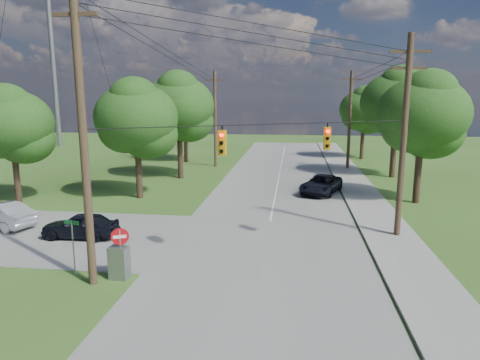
# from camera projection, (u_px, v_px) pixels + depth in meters

# --- Properties ---
(ground) EXTENTS (140.00, 140.00, 0.00)m
(ground) POSITION_uv_depth(u_px,v_px,m) (203.00, 294.00, 16.27)
(ground) COLOR #35581D
(ground) RESTS_ON ground
(main_road) EXTENTS (10.00, 100.00, 0.03)m
(main_road) POSITION_uv_depth(u_px,v_px,m) (265.00, 250.00, 20.90)
(main_road) COLOR gray
(main_road) RESTS_ON ground
(sidewalk_east) EXTENTS (2.60, 100.00, 0.12)m
(sidewalk_east) POSITION_uv_depth(u_px,v_px,m) (407.00, 256.00, 20.07)
(sidewalk_east) COLOR gray
(sidewalk_east) RESTS_ON ground
(pole_sw) EXTENTS (2.00, 0.32, 12.00)m
(pole_sw) POSITION_uv_depth(u_px,v_px,m) (83.00, 129.00, 16.03)
(pole_sw) COLOR #4E3B28
(pole_sw) RESTS_ON ground
(pole_ne) EXTENTS (2.00, 0.32, 10.50)m
(pole_ne) POSITION_uv_depth(u_px,v_px,m) (404.00, 135.00, 21.93)
(pole_ne) COLOR #4E3B28
(pole_ne) RESTS_ON ground
(pole_north_e) EXTENTS (2.00, 0.32, 10.00)m
(pole_north_e) POSITION_uv_depth(u_px,v_px,m) (350.00, 119.00, 43.42)
(pole_north_e) COLOR #4E3B28
(pole_north_e) RESTS_ON ground
(pole_north_w) EXTENTS (2.00, 0.32, 10.00)m
(pole_north_w) POSITION_uv_depth(u_px,v_px,m) (215.00, 119.00, 45.12)
(pole_north_w) COLOR #4E3B28
(pole_north_w) RESTS_ON ground
(power_lines) EXTENTS (13.93, 29.62, 4.93)m
(power_lines) POSITION_uv_depth(u_px,v_px,m) (265.00, 67.00, 25.58)
(power_lines) COLOR black
(power_lines) RESTS_ON ground
(traffic_signals) EXTENTS (4.91, 3.27, 1.05)m
(traffic_signals) POSITION_uv_depth(u_px,v_px,m) (277.00, 140.00, 19.22)
(traffic_signals) COLOR orange
(traffic_signals) RESTS_ON ground
(tree_w_near) EXTENTS (6.00, 6.00, 8.40)m
(tree_w_near) POSITION_uv_depth(u_px,v_px,m) (136.00, 118.00, 30.72)
(tree_w_near) COLOR #483024
(tree_w_near) RESTS_ON ground
(tree_w_mid) EXTENTS (6.40, 6.40, 9.22)m
(tree_w_mid) POSITION_uv_depth(u_px,v_px,m) (179.00, 106.00, 38.27)
(tree_w_mid) COLOR #483024
(tree_w_mid) RESTS_ON ground
(tree_w_far) EXTENTS (6.00, 6.00, 8.73)m
(tree_w_far) POSITION_uv_depth(u_px,v_px,m) (185.00, 107.00, 48.31)
(tree_w_far) COLOR #483024
(tree_w_far) RESTS_ON ground
(tree_e_near) EXTENTS (6.20, 6.20, 8.81)m
(tree_e_near) POSITION_uv_depth(u_px,v_px,m) (423.00, 114.00, 29.19)
(tree_e_near) COLOR #483024
(tree_e_near) RESTS_ON ground
(tree_e_mid) EXTENTS (6.60, 6.60, 9.64)m
(tree_e_mid) POSITION_uv_depth(u_px,v_px,m) (397.00, 102.00, 38.74)
(tree_e_mid) COLOR #483024
(tree_e_mid) RESTS_ON ground
(tree_e_far) EXTENTS (5.80, 5.80, 8.32)m
(tree_e_far) POSITION_uv_depth(u_px,v_px,m) (364.00, 109.00, 50.74)
(tree_e_far) COLOR #483024
(tree_e_far) RESTS_ON ground
(tree_cross_n) EXTENTS (5.60, 5.60, 7.91)m
(tree_cross_n) POSITION_uv_depth(u_px,v_px,m) (11.00, 123.00, 29.33)
(tree_cross_n) COLOR #483024
(tree_cross_n) RESTS_ON ground
(car_cross_dark) EXTENTS (4.00, 1.70, 1.35)m
(car_cross_dark) POSITION_uv_depth(u_px,v_px,m) (81.00, 225.00, 22.63)
(car_cross_dark) COLOR black
(car_cross_dark) RESTS_ON cross_road
(car_main_north) EXTENTS (3.86, 5.51, 1.40)m
(car_main_north) POSITION_uv_depth(u_px,v_px,m) (321.00, 184.00, 33.12)
(car_main_north) COLOR black
(car_main_north) RESTS_ON main_road
(control_cabinet) EXTENTS (0.81, 0.62, 1.37)m
(control_cabinet) POSITION_uv_depth(u_px,v_px,m) (119.00, 263.00, 17.57)
(control_cabinet) COLOR gray
(control_cabinet) RESTS_ON ground
(do_not_enter_sign) EXTENTS (0.68, 0.32, 2.18)m
(do_not_enter_sign) POSITION_uv_depth(u_px,v_px,m) (120.00, 242.00, 17.38)
(do_not_enter_sign) COLOR gray
(do_not_enter_sign) RESTS_ON ground
(street_name_sign) EXTENTS (0.72, 0.19, 2.44)m
(street_name_sign) POSITION_uv_depth(u_px,v_px,m) (73.00, 240.00, 17.64)
(street_name_sign) COLOR gray
(street_name_sign) RESTS_ON ground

